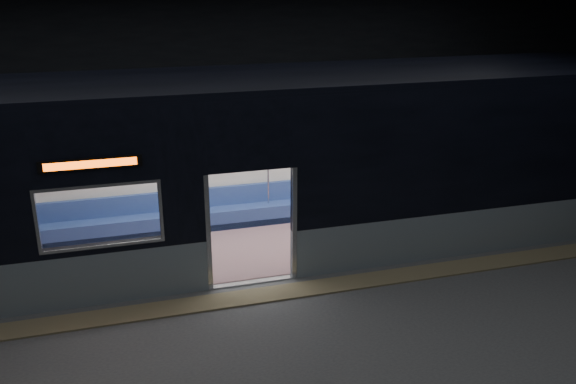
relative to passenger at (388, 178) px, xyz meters
name	(u,v)px	position (x,y,z in m)	size (l,w,h in m)	color
station_floor	(268,313)	(-3.68, -3.55, -0.79)	(24.00, 14.00, 0.01)	#47494C
station_envelope	(265,81)	(-3.68, -3.55, 2.88)	(24.00, 14.00, 5.00)	black
tactile_strip	(260,296)	(-3.68, -3.00, -0.77)	(22.80, 0.50, 0.03)	#8C7F59
metro_car	(233,158)	(-3.68, -1.00, 1.06)	(18.00, 3.04, 3.35)	gray
passenger	(388,178)	(0.00, 0.00, 0.00)	(0.41, 0.68, 1.34)	black
handbag	(392,186)	(0.02, -0.22, -0.12)	(0.26, 0.22, 0.13)	black
transit_map	(437,140)	(1.32, 0.31, 0.71)	(1.05, 0.03, 0.68)	white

